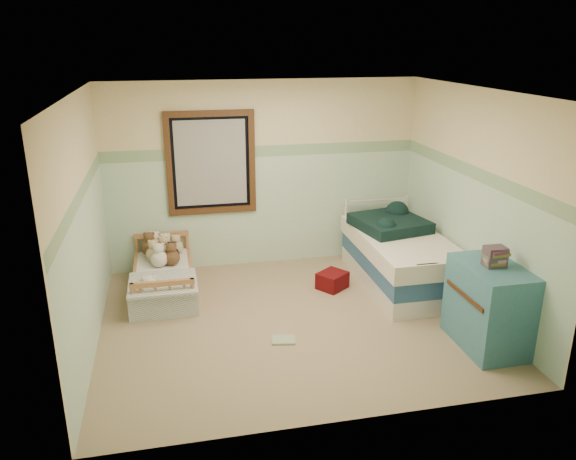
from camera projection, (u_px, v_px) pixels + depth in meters
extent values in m
cube|color=#8B7658|center=(292.00, 321.00, 6.31)|extent=(4.20, 3.60, 0.02)
cube|color=silver|center=(293.00, 91.00, 5.49)|extent=(4.20, 3.60, 0.02)
cube|color=beige|center=(264.00, 175.00, 7.56)|extent=(4.20, 0.04, 2.50)
cube|color=beige|center=(345.00, 283.00, 4.23)|extent=(4.20, 0.04, 2.50)
cube|color=beige|center=(83.00, 227.00, 5.48)|extent=(0.04, 3.60, 2.50)
cube|color=beige|center=(475.00, 202.00, 6.32)|extent=(0.04, 3.60, 2.50)
cube|color=#AACCAE|center=(264.00, 211.00, 7.71)|extent=(4.20, 0.01, 1.50)
cube|color=#417D4E|center=(263.00, 151.00, 7.44)|extent=(4.20, 0.01, 0.15)
cube|color=#351C0A|center=(211.00, 163.00, 7.32)|extent=(1.16, 0.06, 1.36)
cube|color=#B4B4B1|center=(211.00, 163.00, 7.33)|extent=(0.92, 0.01, 1.12)
cube|color=#9B643E|center=(164.00, 285.00, 6.97)|extent=(0.71, 1.43, 0.18)
cube|color=silver|center=(163.00, 274.00, 6.92)|extent=(0.65, 1.37, 0.12)
cube|color=#6B86B2|center=(163.00, 283.00, 6.48)|extent=(0.77, 0.71, 0.03)
sphere|color=brown|center=(150.00, 248.00, 7.29)|extent=(0.22, 0.22, 0.22)
sphere|color=silver|center=(166.00, 248.00, 7.34)|extent=(0.20, 0.20, 0.20)
sphere|color=tan|center=(154.00, 254.00, 7.10)|extent=(0.20, 0.20, 0.20)
sphere|color=black|center=(173.00, 254.00, 7.15)|extent=(0.17, 0.17, 0.17)
sphere|color=beige|center=(150.00, 296.00, 6.59)|extent=(0.26, 0.26, 0.26)
sphere|color=tan|center=(139.00, 308.00, 6.33)|extent=(0.24, 0.24, 0.24)
cube|color=white|center=(399.00, 276.00, 7.19)|extent=(0.94, 1.89, 0.22)
cube|color=navy|center=(400.00, 260.00, 7.12)|extent=(0.94, 1.89, 0.22)
cube|color=white|center=(402.00, 244.00, 7.05)|extent=(0.98, 1.93, 0.22)
cube|color=black|center=(390.00, 223.00, 7.26)|extent=(0.96, 0.99, 0.14)
cube|color=teal|center=(489.00, 306.00, 5.66)|extent=(0.55, 0.88, 0.88)
cube|color=brown|center=(495.00, 257.00, 5.49)|extent=(0.20, 0.16, 0.20)
cube|color=maroon|center=(332.00, 280.00, 7.07)|extent=(0.45, 0.44, 0.21)
cube|color=#F1BA4B|center=(283.00, 340.00, 5.87)|extent=(0.27, 0.23, 0.02)
sphere|color=tan|center=(176.00, 247.00, 7.37)|extent=(0.18, 0.18, 0.18)
sphere|color=beige|center=(159.00, 259.00, 6.95)|extent=(0.21, 0.21, 0.21)
sphere|color=tan|center=(164.00, 250.00, 7.25)|extent=(0.20, 0.20, 0.20)
sphere|color=brown|center=(172.00, 257.00, 7.01)|extent=(0.20, 0.20, 0.20)
sphere|color=beige|center=(154.00, 247.00, 7.34)|extent=(0.22, 0.22, 0.22)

